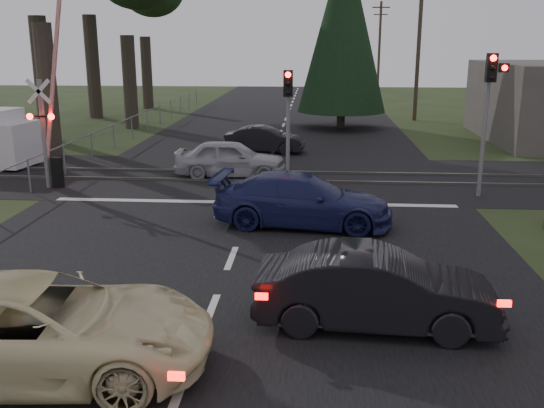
# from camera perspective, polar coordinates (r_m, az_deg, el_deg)

# --- Properties ---
(ground) EXTENTS (120.00, 120.00, 0.00)m
(ground) POSITION_cam_1_polar(r_m,az_deg,el_deg) (11.95, -5.81, -10.07)
(ground) COLOR #253317
(ground) RESTS_ON ground
(road) EXTENTS (14.00, 100.00, 0.01)m
(road) POSITION_cam_1_polar(r_m,az_deg,el_deg) (21.35, -1.30, 1.37)
(road) COLOR black
(road) RESTS_ON ground
(rail_corridor) EXTENTS (120.00, 8.00, 0.01)m
(rail_corridor) POSITION_cam_1_polar(r_m,az_deg,el_deg) (23.29, -0.84, 2.54)
(rail_corridor) COLOR black
(rail_corridor) RESTS_ON ground
(stop_line) EXTENTS (13.00, 0.35, 0.00)m
(stop_line) POSITION_cam_1_polar(r_m,az_deg,el_deg) (19.61, -1.78, 0.15)
(stop_line) COLOR silver
(stop_line) RESTS_ON ground
(rail_near) EXTENTS (120.00, 0.12, 0.10)m
(rail_near) POSITION_cam_1_polar(r_m,az_deg,el_deg) (22.50, -1.02, 2.21)
(rail_near) COLOR #59544C
(rail_near) RESTS_ON ground
(rail_far) EXTENTS (120.00, 0.12, 0.10)m
(rail_far) POSITION_cam_1_polar(r_m,az_deg,el_deg) (24.06, -0.68, 3.05)
(rail_far) COLOR #59544C
(rail_far) RESTS_ON ground
(crossing_signal) EXTENTS (1.62, 0.38, 6.96)m
(crossing_signal) POSITION_cam_1_polar(r_m,az_deg,el_deg) (22.62, -20.19, 6.53)
(crossing_signal) COLOR slate
(crossing_signal) RESTS_ON ground
(traffic_signal_right) EXTENTS (0.68, 0.48, 4.70)m
(traffic_signal_right) POSITION_cam_1_polar(r_m,az_deg,el_deg) (20.96, 19.81, 9.42)
(traffic_signal_right) COLOR slate
(traffic_signal_right) RESTS_ON ground
(traffic_signal_center) EXTENTS (0.32, 0.48, 4.10)m
(traffic_signal_center) POSITION_cam_1_polar(r_m,az_deg,el_deg) (21.47, 1.52, 9.04)
(traffic_signal_center) COLOR slate
(traffic_signal_center) RESTS_ON ground
(utility_pole_mid) EXTENTS (1.80, 0.26, 9.00)m
(utility_pole_mid) POSITION_cam_1_polar(r_m,az_deg,el_deg) (41.17, 13.63, 14.21)
(utility_pole_mid) COLOR #4C3D2D
(utility_pole_mid) RESTS_ON ground
(utility_pole_far) EXTENTS (1.80, 0.26, 9.00)m
(utility_pole_far) POSITION_cam_1_polar(r_m,az_deg,el_deg) (65.98, 10.08, 14.57)
(utility_pole_far) COLOR #4C3D2D
(utility_pole_far) RESTS_ON ground
(conifer_tree) EXTENTS (5.20, 5.20, 11.00)m
(conifer_tree) POSITION_cam_1_polar(r_m,az_deg,el_deg) (36.69, 6.75, 16.43)
(conifer_tree) COLOR #473D33
(conifer_tree) RESTS_ON ground
(fence_left) EXTENTS (0.10, 36.00, 1.20)m
(fence_left) POSITION_cam_1_polar(r_m,az_deg,el_deg) (34.92, -12.28, 6.40)
(fence_left) COLOR slate
(fence_left) RESTS_ON ground
(cream_coupe) EXTENTS (5.70, 3.02, 1.53)m
(cream_coupe) POSITION_cam_1_polar(r_m,az_deg,el_deg) (10.26, -21.25, -10.83)
(cream_coupe) COLOR beige
(cream_coupe) RESTS_ON ground
(dark_hatchback) EXTENTS (4.45, 1.78, 1.44)m
(dark_hatchback) POSITION_cam_1_polar(r_m,az_deg,el_deg) (11.22, 9.75, -7.94)
(dark_hatchback) COLOR black
(dark_hatchback) RESTS_ON ground
(silver_car) EXTENTS (4.21, 1.72, 1.43)m
(silver_car) POSITION_cam_1_polar(r_m,az_deg,el_deg) (23.26, -3.93, 4.27)
(silver_car) COLOR #9EA0A6
(silver_car) RESTS_ON ground
(blue_sedan) EXTENTS (5.21, 2.54, 1.46)m
(blue_sedan) POSITION_cam_1_polar(r_m,az_deg,el_deg) (17.07, 2.90, 0.36)
(blue_sedan) COLOR #1B1F51
(blue_sedan) RESTS_ON ground
(dark_car_far) EXTENTS (3.80, 1.62, 1.22)m
(dark_car_far) POSITION_cam_1_polar(r_m,az_deg,el_deg) (28.47, -0.69, 6.08)
(dark_car_far) COLOR black
(dark_car_far) RESTS_ON ground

